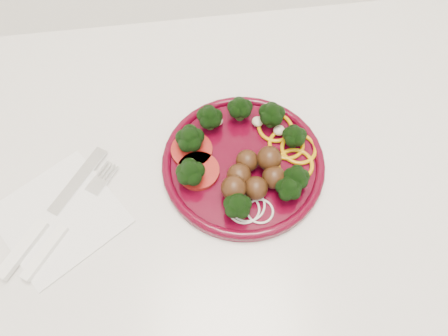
{
  "coord_description": "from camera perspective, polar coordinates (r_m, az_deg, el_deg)",
  "views": [
    {
      "loc": [
        -0.1,
        1.36,
        1.47
      ],
      "look_at": [
        -0.06,
        1.67,
        0.92
      ],
      "focal_mm": 35.0,
      "sensor_mm": 36.0,
      "label": 1
    }
  ],
  "objects": [
    {
      "name": "fork",
      "position": [
        0.64,
        -21.06,
        -8.49
      ],
      "size": [
        0.13,
        0.17,
        0.01
      ],
      "rotation": [
        0.0,
        0.0,
        0.95
      ],
      "color": "white",
      "rests_on": "napkin"
    },
    {
      "name": "napkin",
      "position": [
        0.66,
        -20.63,
        -5.91
      ],
      "size": [
        0.21,
        0.21,
        0.0
      ],
      "primitive_type": "cube",
      "rotation": [
        0.0,
        0.0,
        0.58
      ],
      "color": "white",
      "rests_on": "counter"
    },
    {
      "name": "counter",
      "position": [
        1.08,
        2.71,
        -10.3
      ],
      "size": [
        2.4,
        0.6,
        0.9
      ],
      "color": "beige",
      "rests_on": "ground"
    },
    {
      "name": "plate",
      "position": [
        0.64,
        2.79,
        1.01
      ],
      "size": [
        0.24,
        0.24,
        0.05
      ],
      "rotation": [
        0.0,
        0.0,
        -0.09
      ],
      "color": "#420313",
      "rests_on": "counter"
    },
    {
      "name": "knife",
      "position": [
        0.65,
        -22.77,
        -7.0
      ],
      "size": [
        0.14,
        0.19,
        0.01
      ],
      "rotation": [
        0.0,
        0.0,
        0.95
      ],
      "color": "silver",
      "rests_on": "napkin"
    }
  ]
}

